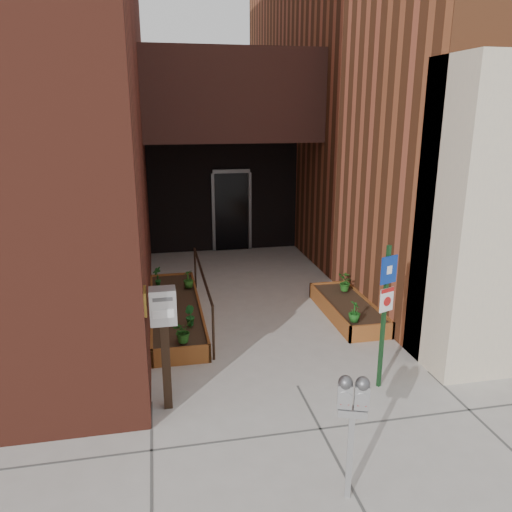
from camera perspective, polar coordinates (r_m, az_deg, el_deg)
ground at (r=7.21m, az=4.76°, el=-14.59°), size 80.00×80.00×0.00m
architecture at (r=12.99m, az=-4.61°, el=21.94°), size 20.00×14.60×10.00m
planter_left at (r=9.34m, az=-9.15°, el=-6.35°), size 0.90×3.60×0.30m
planter_right at (r=9.50m, az=10.43°, el=-6.01°), size 0.80×2.20×0.30m
handrail at (r=9.10m, az=-6.16°, el=-2.70°), size 0.04×3.34×0.90m
parking_meter at (r=4.97m, az=11.01°, el=-16.39°), size 0.31×0.20×1.34m
sign_post at (r=6.84m, az=14.59°, el=-5.18°), size 0.27×0.12×2.04m
payment_dropbox at (r=6.30m, az=-10.49°, el=-7.57°), size 0.33×0.25×1.63m
shrub_left_a at (r=7.73m, az=-8.35°, el=-8.46°), size 0.45×0.45×0.36m
shrub_left_b at (r=8.29m, az=-7.60°, el=-6.78°), size 0.24×0.24×0.33m
shrub_left_c at (r=10.00m, az=-7.75°, el=-2.60°), size 0.28×0.28×0.36m
shrub_left_d at (r=10.23m, az=-11.20°, el=-2.28°), size 0.27×0.27×0.38m
shrub_right_a at (r=8.51m, az=11.21°, el=-6.23°), size 0.24×0.24×0.36m
shrub_right_b at (r=10.15m, az=10.23°, el=-2.60°), size 0.22×0.22×0.30m
shrub_right_c at (r=9.88m, az=10.15°, el=-3.02°), size 0.42×0.42×0.34m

